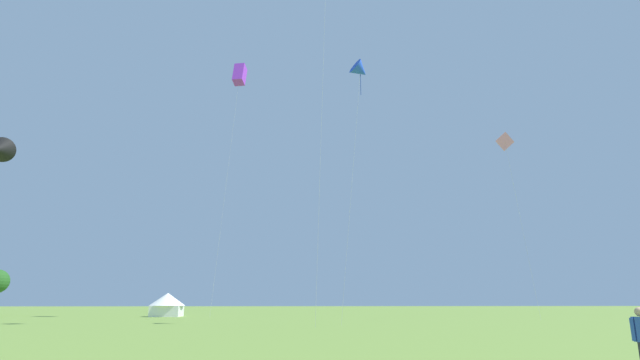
% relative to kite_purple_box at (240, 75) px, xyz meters
% --- Properties ---
extents(kite_purple_box, '(3.06, 2.39, 33.19)m').
position_rel_kite_purple_box_xyz_m(kite_purple_box, '(0.00, 0.00, 0.00)').
color(kite_purple_box, purple).
rests_on(kite_purple_box, ground).
extents(kite_pink_diamond, '(2.83, 0.93, 20.64)m').
position_rel_kite_purple_box_xyz_m(kite_pink_diamond, '(31.35, -9.85, -12.34)').
color(kite_pink_diamond, pink).
rests_on(kite_pink_diamond, ground).
extents(kite_blue_delta, '(3.32, 2.22, 23.79)m').
position_rel_kite_purple_box_xyz_m(kite_blue_delta, '(13.26, -19.84, -8.88)').
color(kite_blue_delta, blue).
rests_on(kite_blue_delta, ground).
extents(festival_tent_right, '(4.50, 4.50, 2.93)m').
position_rel_kite_purple_box_xyz_m(festival_tent_right, '(-8.34, 4.24, -30.00)').
color(festival_tent_right, white).
rests_on(festival_tent_right, ground).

